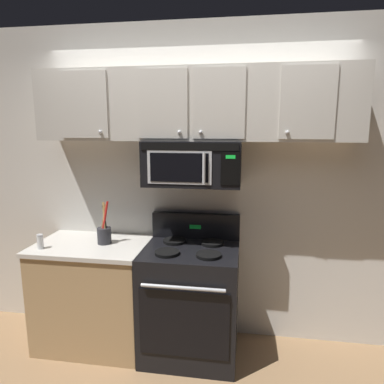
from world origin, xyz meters
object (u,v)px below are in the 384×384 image
(over_range_microwave, at_px, (193,163))
(utensil_crock_charcoal, at_px, (104,233))
(stove_range, at_px, (191,299))
(salt_shaker, at_px, (40,242))

(over_range_microwave, bearing_deg, utensil_crock_charcoal, -172.39)
(over_range_microwave, distance_m, utensil_crock_charcoal, 0.94)
(stove_range, distance_m, over_range_microwave, 1.11)
(over_range_microwave, height_order, utensil_crock_charcoal, over_range_microwave)
(salt_shaker, bearing_deg, over_range_microwave, 14.10)
(utensil_crock_charcoal, bearing_deg, over_range_microwave, 7.61)
(over_range_microwave, relative_size, salt_shaker, 6.43)
(stove_range, xyz_separation_m, over_range_microwave, (-0.00, 0.12, 1.11))
(salt_shaker, bearing_deg, utensil_crock_charcoal, 23.74)
(over_range_microwave, bearing_deg, salt_shaker, -165.90)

